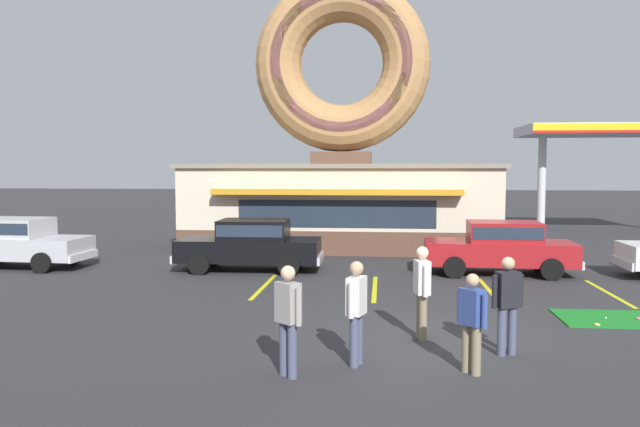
{
  "coord_description": "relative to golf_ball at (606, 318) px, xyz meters",
  "views": [
    {
      "loc": [
        -0.93,
        -11.51,
        3.23
      ],
      "look_at": [
        -2.59,
        5.0,
        2.0
      ],
      "focal_mm": 35.0,
      "sensor_mm": 36.0,
      "label": 1
    }
  ],
  "objects": [
    {
      "name": "ground_plane",
      "position": [
        -3.79,
        -2.01,
        -0.05
      ],
      "size": [
        160.0,
        160.0,
        0.0
      ],
      "primitive_type": "plane",
      "color": "#2D2D30"
    },
    {
      "name": "donut_shop_building",
      "position": [
        -6.4,
        11.94,
        3.69
      ],
      "size": [
        12.3,
        6.75,
        10.96
      ],
      "color": "brown",
      "rests_on": "ground"
    },
    {
      "name": "mini_donut_near_right",
      "position": [
        0.68,
        0.03,
        -0.0
      ],
      "size": [
        0.13,
        0.13,
        0.04
      ],
      "primitive_type": "torus",
      "color": "#D8667F",
      "rests_on": "putting_mat"
    },
    {
      "name": "mini_donut_mid_centre",
      "position": [
        -0.37,
        -0.58,
        -0.0
      ],
      "size": [
        0.13,
        0.13,
        0.04
      ],
      "primitive_type": "torus",
      "color": "#E5C666",
      "rests_on": "putting_mat"
    },
    {
      "name": "golf_ball",
      "position": [
        0.0,
        0.0,
        0.0
      ],
      "size": [
        0.04,
        0.04,
        0.04
      ],
      "primitive_type": "sphere",
      "color": "white",
      "rests_on": "putting_mat"
    },
    {
      "name": "car_black",
      "position": [
        -8.81,
        5.53,
        0.82
      ],
      "size": [
        4.59,
        2.04,
        1.6
      ],
      "color": "black",
      "rests_on": "ground"
    },
    {
      "name": "car_red",
      "position": [
        -1.17,
        5.63,
        0.82
      ],
      "size": [
        4.62,
        2.1,
        1.6
      ],
      "color": "maroon",
      "rests_on": "ground"
    },
    {
      "name": "car_silver",
      "position": [
        -16.45,
        5.36,
        0.82
      ],
      "size": [
        4.63,
        2.14,
        1.6
      ],
      "color": "#B2B5BA",
      "rests_on": "ground"
    },
    {
      "name": "pedestrian_blue_sweater_man",
      "position": [
        -6.15,
        -4.19,
        0.92
      ],
      "size": [
        0.47,
        0.43,
        1.73
      ],
      "color": "#474C66",
      "rests_on": "ground"
    },
    {
      "name": "pedestrian_hooded_kid",
      "position": [
        -2.58,
        -2.72,
        0.9
      ],
      "size": [
        0.56,
        0.36,
        1.71
      ],
      "color": "#474C66",
      "rests_on": "ground"
    },
    {
      "name": "pedestrian_leather_jacket_man",
      "position": [
        -5.13,
        -3.54,
        0.9
      ],
      "size": [
        0.34,
        0.57,
        1.72
      ],
      "color": "#474C66",
      "rests_on": "ground"
    },
    {
      "name": "pedestrian_clipboard_woman",
      "position": [
        -3.97,
        -1.86,
        0.93
      ],
      "size": [
        0.31,
        0.58,
        1.76
      ],
      "color": "#7F7056",
      "rests_on": "ground"
    },
    {
      "name": "pedestrian_beanie_man",
      "position": [
        -3.32,
        -3.76,
        0.82
      ],
      "size": [
        0.43,
        0.48,
        1.58
      ],
      "color": "#7F7056",
      "rests_on": "ground"
    },
    {
      "name": "trash_bin",
      "position": [
        -1.24,
        9.29,
        0.45
      ],
      "size": [
        0.57,
        0.57,
        0.97
      ],
      "color": "#232833",
      "rests_on": "ground"
    },
    {
      "name": "gas_station_canopy",
      "position": [
        6.7,
        18.65,
        4.81
      ],
      "size": [
        9.0,
        4.46,
        5.3
      ],
      "color": "silver",
      "rests_on": "ground"
    },
    {
      "name": "parking_stripe_far_left",
      "position": [
        -7.91,
        2.99,
        -0.05
      ],
      "size": [
        0.12,
        3.6,
        0.01
      ],
      "primitive_type": "cube",
      "color": "yellow",
      "rests_on": "ground"
    },
    {
      "name": "parking_stripe_left",
      "position": [
        -4.91,
        2.99,
        -0.05
      ],
      "size": [
        0.12,
        3.6,
        0.01
      ],
      "primitive_type": "cube",
      "color": "yellow",
      "rests_on": "ground"
    },
    {
      "name": "parking_stripe_mid_left",
      "position": [
        -1.91,
        2.99,
        -0.05
      ],
      "size": [
        0.12,
        3.6,
        0.01
      ],
      "primitive_type": "cube",
      "color": "yellow",
      "rests_on": "ground"
    },
    {
      "name": "parking_stripe_centre",
      "position": [
        1.09,
        2.99,
        -0.05
      ],
      "size": [
        0.12,
        3.6,
        0.01
      ],
      "primitive_type": "cube",
      "color": "yellow",
      "rests_on": "ground"
    }
  ]
}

